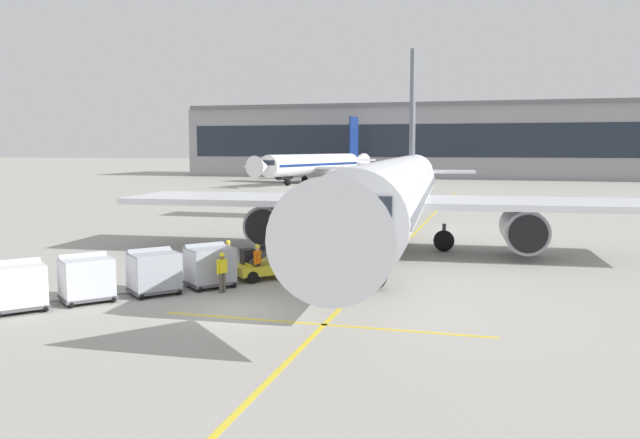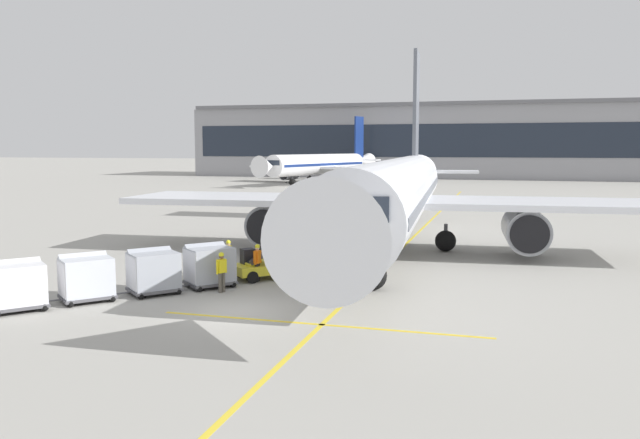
% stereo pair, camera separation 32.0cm
% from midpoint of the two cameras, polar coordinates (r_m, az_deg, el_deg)
% --- Properties ---
extents(ground_plane, '(600.00, 600.00, 0.00)m').
position_cam_midpoint_polar(ground_plane, '(24.84, -6.81, -8.03)').
color(ground_plane, '#9E9B93').
extents(parked_airplane, '(32.56, 42.44, 14.03)m').
position_cam_midpoint_polar(parked_airplane, '(38.03, 7.00, 2.33)').
color(parked_airplane, silver).
rests_on(parked_airplane, ground).
extents(belt_loader, '(4.52, 4.55, 3.32)m').
position_cam_midpoint_polar(belt_loader, '(30.72, -3.85, -3.47)').
color(belt_loader, gold).
rests_on(belt_loader, ground).
extents(baggage_cart_lead, '(2.52, 2.59, 1.91)m').
position_cam_midpoint_polar(baggage_cart_lead, '(28.97, -9.49, -3.96)').
color(baggage_cart_lead, '#515156').
rests_on(baggage_cart_lead, ground).
extents(baggage_cart_second, '(2.52, 2.59, 1.91)m').
position_cam_midpoint_polar(baggage_cart_second, '(28.08, -14.26, -4.41)').
color(baggage_cart_second, '#515156').
rests_on(baggage_cart_second, ground).
extents(baggage_cart_third, '(2.52, 2.59, 1.91)m').
position_cam_midpoint_polar(baggage_cart_third, '(27.53, -19.72, -4.80)').
color(baggage_cart_third, '#515156').
rests_on(baggage_cart_third, ground).
extents(baggage_cart_fourth, '(2.52, 2.59, 1.91)m').
position_cam_midpoint_polar(baggage_cart_fourth, '(27.00, -24.98, -5.25)').
color(baggage_cart_fourth, '#515156').
rests_on(baggage_cart_fourth, ground).
extents(ground_crew_by_loader, '(0.28, 0.57, 1.74)m').
position_cam_midpoint_polar(ground_crew_by_loader, '(31.30, -7.83, -3.16)').
color(ground_crew_by_loader, '#514C42').
rests_on(ground_crew_by_loader, ground).
extents(ground_crew_by_carts, '(0.38, 0.52, 1.74)m').
position_cam_midpoint_polar(ground_crew_by_carts, '(27.77, -8.40, -4.40)').
color(ground_crew_by_carts, '#514C42').
rests_on(ground_crew_by_carts, ground).
extents(ground_crew_marshaller, '(0.26, 0.57, 1.74)m').
position_cam_midpoint_polar(ground_crew_marshaller, '(29.83, -5.26, -3.61)').
color(ground_crew_marshaller, black).
rests_on(ground_crew_marshaller, ground).
extents(safety_cone_engine_keepout, '(0.57, 0.57, 0.65)m').
position_cam_midpoint_polar(safety_cone_engine_keepout, '(40.15, -0.97, -1.97)').
color(safety_cone_engine_keepout, black).
rests_on(safety_cone_engine_keepout, ground).
extents(safety_cone_wingtip, '(0.67, 0.67, 0.76)m').
position_cam_midpoint_polar(safety_cone_wingtip, '(38.81, -1.97, -2.18)').
color(safety_cone_wingtip, black).
rests_on(safety_cone_wingtip, ground).
extents(apron_guidance_line_lead_in, '(0.20, 110.00, 0.01)m').
position_cam_midpoint_polar(apron_guidance_line_lead_in, '(37.68, 6.96, -3.05)').
color(apron_guidance_line_lead_in, yellow).
rests_on(apron_guidance_line_lead_in, ground).
extents(apron_guidance_line_stop_bar, '(12.00, 0.20, 0.01)m').
position_cam_midpoint_polar(apron_guidance_line_stop_bar, '(22.81, 0.34, -9.29)').
color(apron_guidance_line_stop_bar, yellow).
rests_on(apron_guidance_line_stop_bar, ground).
extents(terminal_building, '(126.06, 22.11, 14.87)m').
position_cam_midpoint_polar(terminal_building, '(136.64, 15.71, 6.70)').
color(terminal_building, '#939399').
rests_on(terminal_building, ground).
extents(distant_airplane, '(27.09, 35.18, 11.94)m').
position_cam_midpoint_polar(distant_airplane, '(110.75, 0.12, 4.89)').
color(distant_airplane, white).
rests_on(distant_airplane, ground).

